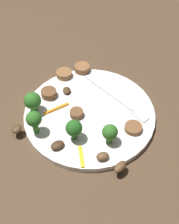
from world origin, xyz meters
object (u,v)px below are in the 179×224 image
object	(u,v)px
mushroom_1	(67,91)
mushroom_4	(17,129)
broccoli_floret_0	(34,120)
sausage_slice_4	(48,95)
broccoli_floret_3	(74,128)
broccoli_floret_2	(33,101)
sausage_slice_0	(64,74)
pepper_strip_0	(56,109)
sausage_slice_1	(77,113)
mushroom_0	(57,145)
pepper_strip_2	(81,156)
plate	(89,114)
mushroom_3	(120,167)
sausage_slice_2	(132,129)
mushroom_2	(103,156)
broccoli_floret_1	(110,133)
fork	(119,100)
sausage_slice_3	(82,68)

from	to	relation	value
mushroom_1	mushroom_4	bearing A→B (deg)	-102.25
broccoli_floret_0	sausage_slice_4	size ratio (longest dim) A/B	1.61
broccoli_floret_3	mushroom_4	size ratio (longest dim) A/B	2.01
broccoli_floret_0	broccoli_floret_2	size ratio (longest dim) A/B	1.11
broccoli_floret_3	sausage_slice_0	bearing A→B (deg)	127.75
sausage_slice_0	pepper_strip_0	xyz separation A→B (m)	(0.04, -0.10, -0.00)
sausage_slice_1	sausage_slice_4	xyz separation A→B (m)	(-0.08, 0.02, 0.00)
mushroom_0	pepper_strip_2	distance (m)	0.05
mushroom_0	pepper_strip_0	xyz separation A→B (m)	(-0.05, 0.08, -0.00)
pepper_strip_0	plate	bearing A→B (deg)	21.89
mushroom_3	mushroom_4	size ratio (longest dim) A/B	1.25
mushroom_0	mushroom_3	distance (m)	0.12
sausage_slice_1	pepper_strip_0	world-z (taller)	sausage_slice_1
mushroom_4	pepper_strip_2	xyz separation A→B (m)	(0.14, 0.01, -0.00)
mushroom_3	pepper_strip_0	xyz separation A→B (m)	(-0.17, 0.07, -0.00)
pepper_strip_0	mushroom_1	bearing A→B (deg)	97.59
sausage_slice_2	sausage_slice_4	world-z (taller)	sausage_slice_4
mushroom_3	mushroom_1	bearing A→B (deg)	146.43
sausage_slice_0	sausage_slice_1	world-z (taller)	same
pepper_strip_0	broccoli_floret_2	bearing A→B (deg)	-146.82
mushroom_1	plate	bearing A→B (deg)	-21.48
sausage_slice_2	mushroom_2	world-z (taller)	mushroom_2
broccoli_floret_1	mushroom_2	world-z (taller)	broccoli_floret_1
mushroom_0	mushroom_2	size ratio (longest dim) A/B	1.13
sausage_slice_1	pepper_strip_0	xyz separation A→B (m)	(-0.05, -0.01, -0.00)
broccoli_floret_0	broccoli_floret_3	bearing A→B (deg)	16.40
sausage_slice_2	mushroom_1	size ratio (longest dim) A/B	1.59
sausage_slice_2	mushroom_3	world-z (taller)	mushroom_3
mushroom_0	mushroom_1	distance (m)	0.15
broccoli_floret_3	mushroom_0	bearing A→B (deg)	-117.63
fork	broccoli_floret_1	bearing A→B (deg)	-56.36
fork	mushroom_0	world-z (taller)	mushroom_0
broccoli_floret_1	broccoli_floret_3	world-z (taller)	broccoli_floret_3
broccoli_floret_2	sausage_slice_3	xyz separation A→B (m)	(0.03, 0.16, -0.02)
broccoli_floret_3	mushroom_3	xyz separation A→B (m)	(0.10, -0.02, -0.02)
sausage_slice_2	mushroom_2	size ratio (longest dim) A/B	1.47
mushroom_0	mushroom_3	bearing A→B (deg)	5.67
broccoli_floret_0	sausage_slice_2	size ratio (longest dim) A/B	1.54
broccoli_floret_0	broccoli_floret_1	bearing A→B (deg)	18.73
broccoli_floret_0	pepper_strip_0	size ratio (longest dim) A/B	0.93
broccoli_floret_3	mushroom_4	xyz separation A→B (m)	(-0.11, -0.04, -0.02)
sausage_slice_2	mushroom_0	world-z (taller)	same
fork	sausage_slice_3	world-z (taller)	sausage_slice_3
mushroom_0	mushroom_1	size ratio (longest dim) A/B	1.23
broccoli_floret_0	pepper_strip_2	distance (m)	0.11
sausage_slice_1	mushroom_2	world-z (taller)	same
broccoli_floret_3	sausage_slice_0	distance (m)	0.18
sausage_slice_3	mushroom_2	world-z (taller)	sausage_slice_3
mushroom_3	broccoli_floret_2	bearing A→B (deg)	168.79
plate	broccoli_floret_1	bearing A→B (deg)	-34.97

